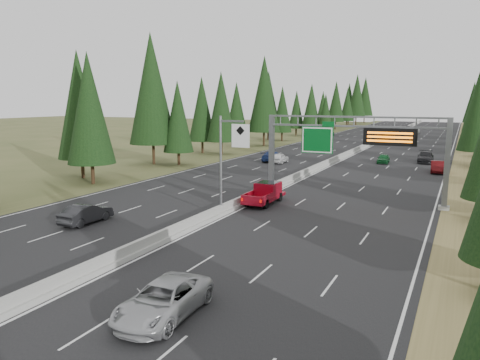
# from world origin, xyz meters

# --- Properties ---
(road) EXTENTS (32.00, 260.00, 0.08)m
(road) POSITION_xyz_m (0.00, 80.00, 0.04)
(road) COLOR black
(road) RESTS_ON ground
(shoulder_right) EXTENTS (3.60, 260.00, 0.06)m
(shoulder_right) POSITION_xyz_m (17.80, 80.00, 0.03)
(shoulder_right) COLOR olive
(shoulder_right) RESTS_ON ground
(shoulder_left) EXTENTS (3.60, 260.00, 0.06)m
(shoulder_left) POSITION_xyz_m (-17.80, 80.00, 0.03)
(shoulder_left) COLOR #404B23
(shoulder_left) RESTS_ON ground
(median_barrier) EXTENTS (0.70, 260.00, 0.85)m
(median_barrier) POSITION_xyz_m (0.00, 80.00, 0.41)
(median_barrier) COLOR gray
(median_barrier) RESTS_ON road
(sign_gantry) EXTENTS (16.75, 0.98, 7.80)m
(sign_gantry) POSITION_xyz_m (8.92, 34.88, 5.27)
(sign_gantry) COLOR slate
(sign_gantry) RESTS_ON road
(hov_sign_pole) EXTENTS (2.80, 0.50, 8.00)m
(hov_sign_pole) POSITION_xyz_m (0.58, 24.97, 4.72)
(hov_sign_pole) COLOR slate
(hov_sign_pole) RESTS_ON road
(tree_row_left) EXTENTS (12.09, 244.23, 18.96)m
(tree_row_left) POSITION_xyz_m (-21.88, 71.24, 9.28)
(tree_row_left) COLOR black
(tree_row_left) RESTS_ON ground
(silver_minivan) EXTENTS (2.78, 5.55, 1.51)m
(silver_minivan) POSITION_xyz_m (6.20, 8.00, 0.83)
(silver_minivan) COLOR #A7A8AB
(silver_minivan) RESTS_ON road
(red_pickup) EXTENTS (2.02, 5.66, 1.84)m
(red_pickup) POSITION_xyz_m (1.50, 30.89, 1.10)
(red_pickup) COLOR black
(red_pickup) RESTS_ON road
(car_ahead_green) EXTENTS (1.78, 4.04, 1.35)m
(car_ahead_green) POSITION_xyz_m (6.77, 63.58, 0.76)
(car_ahead_green) COLOR #135324
(car_ahead_green) RESTS_ON road
(car_ahead_dkred) EXTENTS (1.87, 4.61, 1.49)m
(car_ahead_dkred) POSITION_xyz_m (14.50, 57.02, 0.82)
(car_ahead_dkred) COLOR #4C0A0D
(car_ahead_dkred) RESTS_ON road
(car_ahead_dkgrey) EXTENTS (2.66, 5.75, 1.63)m
(car_ahead_dkgrey) POSITION_xyz_m (12.34, 67.09, 0.89)
(car_ahead_dkgrey) COLOR black
(car_ahead_dkgrey) RESTS_ON road
(car_ahead_white) EXTENTS (2.78, 5.94, 1.64)m
(car_ahead_white) POSITION_xyz_m (4.67, 129.90, 0.90)
(car_ahead_white) COLOR #B2B2B2
(car_ahead_white) RESTS_ON road
(car_ahead_far) EXTENTS (1.89, 4.68, 1.59)m
(car_ahead_far) POSITION_xyz_m (1.50, 144.34, 0.88)
(car_ahead_far) COLOR black
(car_ahead_far) RESTS_ON road
(car_onc_near) EXTENTS (1.58, 4.49, 1.48)m
(car_onc_near) POSITION_xyz_m (-8.08, 18.43, 0.82)
(car_onc_near) COLOR black
(car_onc_near) RESTS_ON road
(car_onc_blue) EXTENTS (2.38, 5.42, 1.55)m
(car_onc_blue) POSITION_xyz_m (-8.80, 58.35, 0.85)
(car_onc_blue) COLOR navy
(car_onc_blue) RESTS_ON road
(car_onc_white) EXTENTS (1.93, 4.43, 1.49)m
(car_onc_white) POSITION_xyz_m (-7.21, 57.18, 0.82)
(car_onc_white) COLOR white
(car_onc_white) RESTS_ON road
(car_onc_far) EXTENTS (3.00, 5.79, 1.56)m
(car_onc_far) POSITION_xyz_m (-14.50, 111.22, 0.86)
(car_onc_far) COLOR black
(car_onc_far) RESTS_ON road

